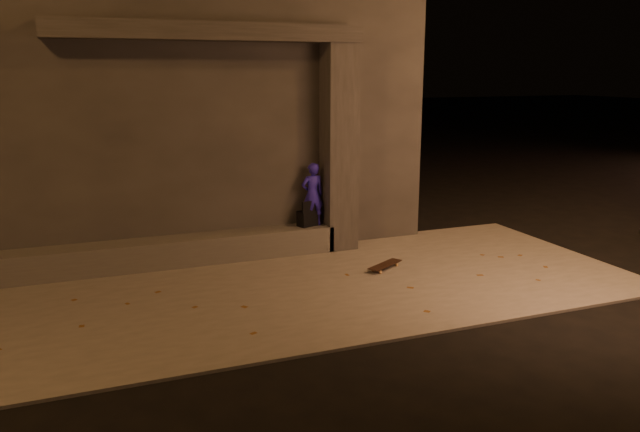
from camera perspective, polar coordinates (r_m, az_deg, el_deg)
name	(u,v)px	position (r m, az deg, el deg)	size (l,w,h in m)	color
ground	(329,345)	(7.56, 0.84, -11.73)	(120.00, 120.00, 0.00)	black
sidewalk	(278,290)	(9.30, -3.83, -6.76)	(11.00, 4.40, 0.04)	slate
building	(160,100)	(12.96, -14.43, 10.21)	(9.00, 5.10, 5.22)	#353230
ledge	(159,253)	(10.57, -14.54, -3.30)	(6.00, 0.55, 0.45)	#56544E
column	(339,149)	(11.06, 1.74, 6.18)	(0.55, 0.55, 3.60)	#353230
canopy	(210,32)	(10.38, -10.03, 16.27)	(5.00, 0.70, 0.28)	#353230
skateboarder	(312,194)	(11.00, -0.69, 1.99)	(0.41, 0.27, 1.12)	#251AAE
backpack	(307,217)	(11.05, -1.17, -0.10)	(0.38, 0.31, 0.46)	black
skateboard	(385,265)	(10.19, 5.97, -4.48)	(0.73, 0.53, 0.08)	black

